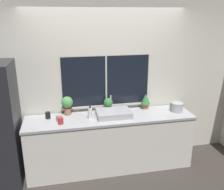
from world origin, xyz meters
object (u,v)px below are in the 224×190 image
at_px(sink, 114,113).
at_px(soap_bottle, 90,113).
at_px(mug_green, 172,105).
at_px(mug_black, 48,115).
at_px(mug_red, 61,121).
at_px(potted_plant_right, 146,100).
at_px(kettle, 177,107).
at_px(potted_plant_center, 108,104).
at_px(potted_plant_left, 67,104).
at_px(mug_grey, 59,118).

relative_size(sink, soap_bottle, 2.50).
relative_size(sink, mug_green, 6.30).
relative_size(sink, mug_black, 5.10).
bearing_deg(mug_red, mug_black, 127.51).
relative_size(mug_green, mug_red, 0.88).
height_order(mug_black, mug_red, mug_black).
height_order(sink, soap_bottle, sink).
relative_size(potted_plant_right, kettle, 1.41).
distance_m(sink, mug_red, 0.82).
bearing_deg(mug_green, potted_plant_center, 176.94).
relative_size(potted_plant_center, mug_black, 2.21).
height_order(potted_plant_center, potted_plant_right, potted_plant_right).
height_order(mug_green, mug_red, mug_red).
bearing_deg(sink, potted_plant_right, 18.98).
distance_m(potted_plant_center, soap_bottle, 0.39).
height_order(soap_bottle, kettle, soap_bottle).
relative_size(potted_plant_left, kettle, 1.62).
xyz_separation_m(potted_plant_right, soap_bottle, (-0.96, -0.22, -0.06)).
bearing_deg(mug_black, potted_plant_right, 3.48).
bearing_deg(potted_plant_center, potted_plant_left, -180.00).
relative_size(potted_plant_left, potted_plant_right, 1.15).
height_order(potted_plant_right, kettle, potted_plant_right).
xyz_separation_m(potted_plant_right, mug_green, (0.46, -0.06, -0.11)).
bearing_deg(mug_grey, soap_bottle, -0.43).
bearing_deg(potted_plant_left, soap_bottle, -33.76).
bearing_deg(mug_grey, potted_plant_center, 15.37).
xyz_separation_m(potted_plant_left, mug_red, (-0.11, -0.34, -0.13)).
xyz_separation_m(potted_plant_right, kettle, (0.46, -0.24, -0.07)).
distance_m(potted_plant_left, mug_red, 0.38).
bearing_deg(soap_bottle, potted_plant_center, 34.26).
distance_m(soap_bottle, mug_grey, 0.47).
height_order(potted_plant_right, mug_grey, potted_plant_right).
xyz_separation_m(mug_green, mug_grey, (-1.88, -0.16, 0.00)).
height_order(mug_green, mug_grey, mug_grey).
bearing_deg(potted_plant_right, mug_black, -176.52).
bearing_deg(mug_green, potted_plant_left, 178.08).
distance_m(potted_plant_left, mug_grey, 0.29).
xyz_separation_m(mug_black, mug_red, (0.19, -0.24, -0.00)).
bearing_deg(sink, mug_black, 173.89).
height_order(soap_bottle, mug_black, soap_bottle).
distance_m(potted_plant_left, potted_plant_right, 1.29).
xyz_separation_m(sink, soap_bottle, (-0.37, -0.02, 0.04)).
height_order(soap_bottle, mug_grey, soap_bottle).
distance_m(mug_green, mug_black, 2.05).
distance_m(mug_grey, kettle, 1.88).
distance_m(mug_black, kettle, 2.05).
relative_size(potted_plant_right, mug_green, 3.09).
height_order(sink, mug_green, sink).
bearing_deg(mug_red, potted_plant_left, 71.59).
xyz_separation_m(mug_green, mug_red, (-1.86, -0.28, 0.01)).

